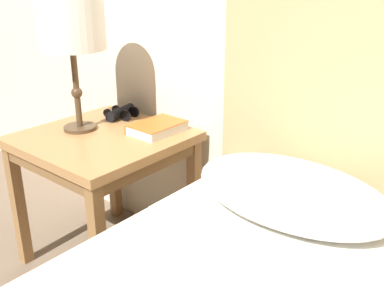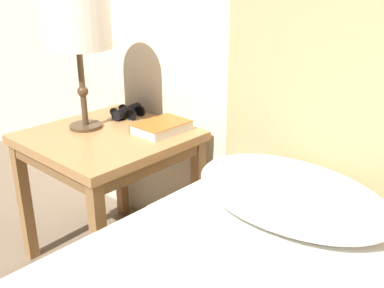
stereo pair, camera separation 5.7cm
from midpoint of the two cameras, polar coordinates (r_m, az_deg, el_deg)
nightstand at (r=1.82m, az=-9.67°, el=-0.89°), size 0.58×0.58×0.56m
table_lamp at (r=1.79m, az=-13.52°, el=14.46°), size 0.26×0.26×0.52m
book_on_nightstand at (r=1.78m, az=-3.00°, el=2.17°), size 0.16×0.21×0.04m
binoculars_pair at (r=1.98m, az=-7.40°, el=4.10°), size 0.15×0.16×0.05m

